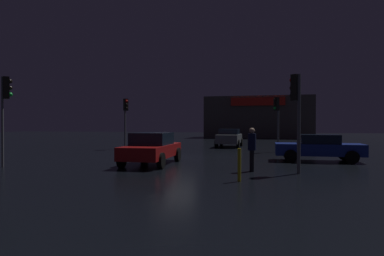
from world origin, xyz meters
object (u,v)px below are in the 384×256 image
(traffic_signal_cross_left, at_px, (126,113))
(traffic_signal_opposite, at_px, (277,113))
(store_building, at_px, (258,117))
(car_far, at_px, (319,147))
(traffic_signal_cross_right, at_px, (296,102))
(car_crossing, at_px, (229,137))
(traffic_signal_main, at_px, (6,97))
(car_near, at_px, (152,148))
(pedestrian, at_px, (252,146))

(traffic_signal_cross_left, bearing_deg, traffic_signal_opposite, 0.18)
(store_building, height_order, traffic_signal_opposite, store_building)
(traffic_signal_cross_left, bearing_deg, car_far, -22.94)
(store_building, xyz_separation_m, car_far, (4.10, -30.94, -2.22))
(car_far, bearing_deg, traffic_signal_cross_right, -107.38)
(traffic_signal_cross_left, distance_m, car_crossing, 9.03)
(car_far, bearing_deg, traffic_signal_main, -158.36)
(traffic_signal_main, relative_size, traffic_signal_cross_left, 1.04)
(car_crossing, bearing_deg, traffic_signal_cross_left, -150.35)
(store_building, relative_size, car_crossing, 3.71)
(store_building, height_order, car_near, store_building)
(car_near, bearing_deg, pedestrian, -16.14)
(traffic_signal_cross_right, relative_size, car_crossing, 0.97)
(car_crossing, bearing_deg, pedestrian, -79.71)
(car_far, bearing_deg, car_crossing, 120.28)
(traffic_signal_cross_right, xyz_separation_m, car_far, (1.48, 4.73, -2.10))
(traffic_signal_main, xyz_separation_m, car_crossing, (8.37, 15.74, -2.36))
(traffic_signal_main, bearing_deg, car_crossing, 61.99)
(traffic_signal_cross_right, xyz_separation_m, car_near, (-6.63, 1.55, -2.04))
(traffic_signal_main, xyz_separation_m, car_far, (14.26, 5.66, -2.45))
(traffic_signal_main, bearing_deg, traffic_signal_cross_left, 86.36)
(car_near, xyz_separation_m, car_crossing, (2.22, 13.25, 0.02))
(traffic_signal_cross_right, relative_size, pedestrian, 2.18)
(traffic_signal_cross_left, height_order, car_crossing, traffic_signal_cross_left)
(car_far, bearing_deg, traffic_signal_opposite, 109.19)
(traffic_signal_cross_right, bearing_deg, car_far, 72.62)
(car_crossing, bearing_deg, traffic_signal_opposite, -48.04)
(traffic_signal_opposite, xyz_separation_m, pedestrian, (-1.22, -10.35, -1.69))
(car_far, bearing_deg, pedestrian, -125.12)
(traffic_signal_main, xyz_separation_m, pedestrian, (11.04, 1.07, -2.12))
(car_crossing, distance_m, pedestrian, 14.91)
(traffic_signal_main, distance_m, traffic_signal_cross_left, 11.42)
(car_near, xyz_separation_m, car_far, (8.11, 3.17, -0.06))
(store_building, bearing_deg, traffic_signal_opposite, -85.24)
(traffic_signal_cross_left, xyz_separation_m, car_far, (13.54, -5.73, -2.12))
(traffic_signal_cross_left, relative_size, car_far, 0.90)
(pedestrian, bearing_deg, traffic_signal_opposite, 83.29)
(car_crossing, bearing_deg, traffic_signal_main, -118.01)
(traffic_signal_opposite, relative_size, car_far, 0.87)
(store_building, xyz_separation_m, car_crossing, (-1.79, -20.85, -2.13))
(traffic_signal_main, xyz_separation_m, traffic_signal_cross_right, (12.78, 0.93, -0.35))
(traffic_signal_main, height_order, car_far, traffic_signal_main)
(car_far, height_order, pedestrian, pedestrian)
(traffic_signal_opposite, distance_m, traffic_signal_cross_right, 10.51)
(traffic_signal_cross_left, bearing_deg, traffic_signal_cross_right, -40.93)
(traffic_signal_opposite, relative_size, traffic_signal_cross_left, 0.97)
(traffic_signal_cross_left, distance_m, car_far, 14.85)
(traffic_signal_opposite, bearing_deg, pedestrian, -96.71)
(traffic_signal_cross_right, bearing_deg, traffic_signal_cross_left, 139.07)
(store_building, height_order, pedestrian, store_building)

